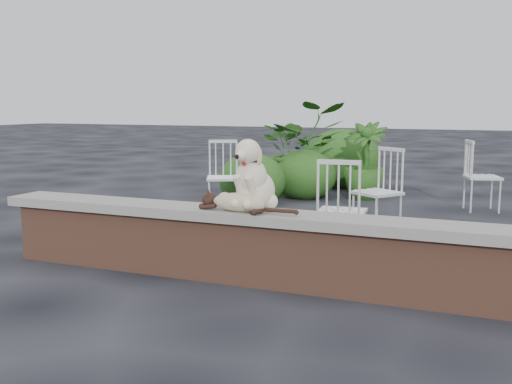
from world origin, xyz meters
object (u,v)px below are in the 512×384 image
at_px(cat, 239,201).
at_px(potted_plant_b, 364,161).
at_px(chair_b, 377,191).
at_px(chair_c, 342,210).
at_px(dog, 256,173).
at_px(chair_e, 483,176).
at_px(chair_a, 223,177).
at_px(potted_plant_a, 301,149).

relative_size(cat, potted_plant_b, 0.86).
height_order(chair_b, chair_c, same).
xyz_separation_m(chair_c, potted_plant_b, (-0.57, 3.62, 0.11)).
height_order(dog, chair_b, dog).
height_order(chair_e, chair_c, same).
relative_size(chair_a, chair_c, 1.00).
bearing_deg(cat, chair_e, 77.33).
distance_m(chair_a, potted_plant_a, 1.83).
xyz_separation_m(chair_a, chair_e, (3.14, 1.39, 0.00)).
bearing_deg(chair_c, chair_a, -46.17).
distance_m(dog, chair_b, 2.22).
bearing_deg(chair_c, potted_plant_a, -71.18).
relative_size(chair_b, potted_plant_b, 0.82).
height_order(chair_c, potted_plant_a, potted_plant_a).
xyz_separation_m(chair_b, chair_c, (-0.07, -1.29, 0.00)).
distance_m(chair_b, potted_plant_a, 2.79).
bearing_deg(chair_a, dog, -84.46).
xyz_separation_m(dog, chair_a, (-1.55, 2.63, -0.40)).
bearing_deg(dog, cat, -108.90).
relative_size(cat, potted_plant_a, 0.68).
bearing_deg(dog, chair_a, 129.74).
distance_m(cat, chair_b, 2.36).
bearing_deg(chair_a, chair_e, -1.18).
bearing_deg(chair_a, cat, -87.11).
distance_m(cat, chair_a, 3.15).
height_order(chair_e, potted_plant_a, potted_plant_a).
distance_m(cat, chair_c, 1.14).
distance_m(chair_e, chair_c, 3.38).
distance_m(dog, chair_a, 3.08).
height_order(cat, chair_e, chair_e).
height_order(chair_a, potted_plant_a, potted_plant_a).
bearing_deg(chair_c, potted_plant_b, -85.66).
height_order(dog, chair_e, dog).
xyz_separation_m(dog, cat, (-0.08, -0.15, -0.20)).
bearing_deg(chair_a, chair_b, -38.88).
bearing_deg(potted_plant_b, potted_plant_a, -176.19).
distance_m(chair_a, chair_b, 2.18).
xyz_separation_m(dog, chair_c, (0.49, 0.82, -0.40)).
distance_m(cat, potted_plant_b, 4.59).
bearing_deg(chair_c, chair_e, -113.61).
relative_size(chair_e, chair_c, 1.00).
relative_size(dog, chair_a, 0.61).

